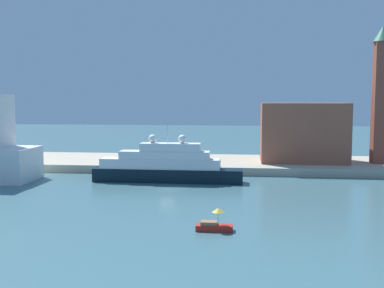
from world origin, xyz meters
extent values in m
plane|color=#3D6670|center=(0.00, 0.00, 0.00)|extent=(400.00, 400.00, 0.00)
cube|color=#ADA38E|center=(0.00, 27.47, 0.82)|extent=(110.00, 22.94, 1.65)
cube|color=black|center=(-1.25, 7.80, 1.24)|extent=(27.66, 3.96, 2.48)
cube|color=white|center=(-2.63, 7.80, 3.40)|extent=(22.13, 3.64, 1.84)
cube|color=white|center=(-1.80, 7.80, 5.02)|extent=(16.60, 3.33, 1.40)
cube|color=white|center=(-0.70, 7.80, 6.46)|extent=(11.07, 3.01, 1.48)
cylinder|color=silver|center=(-1.25, 7.80, 9.05)|extent=(0.16, 0.16, 3.68)
sphere|color=white|center=(1.52, 7.80, 7.99)|extent=(1.57, 1.57, 1.57)
sphere|color=white|center=(-4.02, 7.80, 7.99)|extent=(1.57, 1.57, 1.57)
cube|color=#B22319|center=(9.58, -24.05, 0.35)|extent=(4.27, 1.57, 0.69)
cube|color=#8C6647|center=(8.94, -24.05, 0.90)|extent=(1.88, 1.25, 0.42)
cylinder|color=#B2B2B2|center=(10.01, -24.05, 1.45)|extent=(0.06, 0.06, 1.51)
cone|color=gold|center=(10.01, -24.05, 2.45)|extent=(1.43, 1.43, 0.50)
cube|color=#93513D|center=(25.52, 27.60, 8.04)|extent=(18.31, 11.72, 12.78)
cube|color=brown|center=(41.31, 26.60, 14.44)|extent=(3.14, 3.14, 25.59)
cone|color=#387A5B|center=(41.31, 26.60, 28.90)|extent=(4.08, 4.08, 3.31)
cube|color=#1E4C99|center=(-10.77, 24.78, 2.07)|extent=(4.34, 1.87, 0.84)
cube|color=#262D33|center=(-10.98, 24.78, 2.76)|extent=(2.60, 1.69, 0.54)
cylinder|color=#334C8C|center=(-5.99, 22.07, 2.42)|extent=(0.36, 0.36, 1.55)
sphere|color=tan|center=(-5.99, 22.07, 3.32)|extent=(0.24, 0.24, 0.24)
cylinder|color=black|center=(7.77, 17.80, 1.98)|extent=(0.44, 0.44, 0.67)
camera|label=1|loc=(13.17, -77.96, 15.22)|focal=44.43mm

